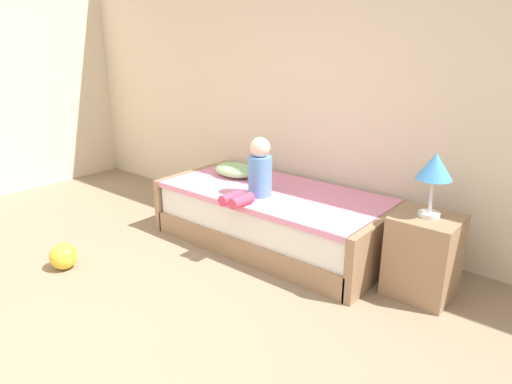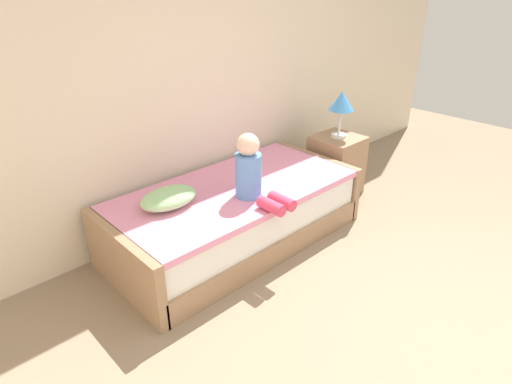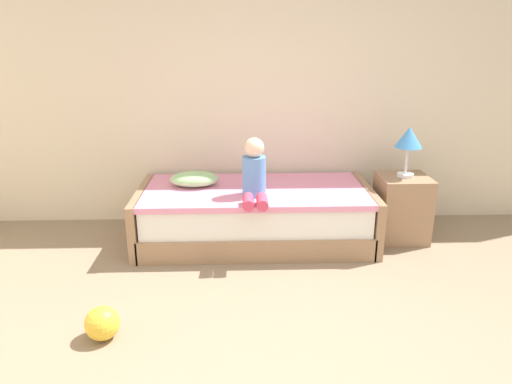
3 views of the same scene
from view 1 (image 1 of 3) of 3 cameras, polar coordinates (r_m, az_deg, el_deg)
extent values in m
plane|color=gray|center=(2.86, -19.64, -20.72)|extent=(9.20, 9.20, 0.00)
cube|color=beige|center=(4.14, 10.90, 14.02)|extent=(7.20, 0.10, 2.90)
cube|color=#997556|center=(4.13, 2.22, -5.06)|extent=(2.00, 1.00, 0.20)
cube|color=white|center=(4.05, 2.26, -2.15)|extent=(1.94, 0.94, 0.25)
cube|color=pink|center=(4.00, 2.29, -0.14)|extent=(1.98, 0.98, 0.05)
cube|color=#997556|center=(4.72, -7.62, -0.18)|extent=(0.07, 1.00, 0.50)
cube|color=#997556|center=(3.60, 15.32, -6.87)|extent=(0.07, 1.00, 0.50)
cube|color=#997556|center=(3.47, 20.31, -7.48)|extent=(0.44, 0.44, 0.60)
cylinder|color=silver|center=(3.35, 20.91, -2.63)|extent=(0.15, 0.15, 0.03)
cylinder|color=silver|center=(3.31, 21.17, -0.45)|extent=(0.02, 0.02, 0.24)
cone|color=#3F8CD8|center=(3.25, 21.60, 3.05)|extent=(0.24, 0.24, 0.18)
cylinder|color=#598CD1|center=(3.81, 0.51, 2.01)|extent=(0.20, 0.20, 0.34)
sphere|color=beige|center=(3.75, 0.52, 5.62)|extent=(0.17, 0.17, 0.17)
cylinder|color=#D83F60|center=(3.67, -3.12, -0.74)|extent=(0.09, 0.22, 0.09)
cylinder|color=#D83F60|center=(3.60, -1.83, -1.11)|extent=(0.09, 0.22, 0.09)
ellipsoid|color=#99CC8C|center=(4.38, -2.63, 2.78)|extent=(0.44, 0.30, 0.13)
sphere|color=yellow|center=(3.99, -23.06, -7.43)|extent=(0.22, 0.22, 0.22)
camera|label=2|loc=(4.36, -44.19, 17.11)|focal=30.29mm
camera|label=3|loc=(2.62, -74.40, 6.42)|focal=33.17mm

